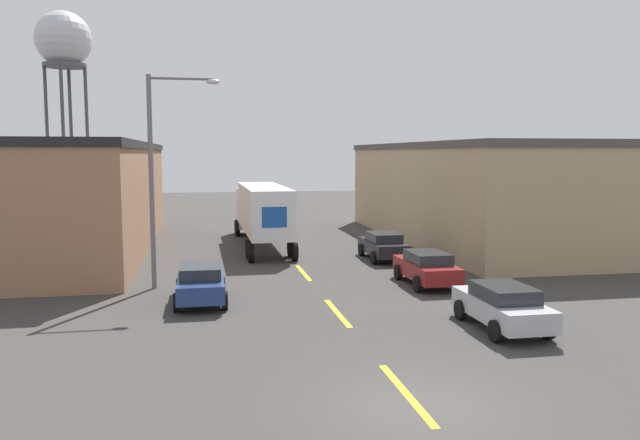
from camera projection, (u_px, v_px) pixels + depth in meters
ground_plane at (418, 407)px, 13.97m from camera, size 160.00×160.00×0.00m
road_centerline at (337, 313)px, 22.27m from camera, size 0.20×19.23×0.01m
warehouse_left at (42, 196)px, 36.54m from camera, size 12.35×26.24×6.32m
warehouse_right at (488, 191)px, 41.01m from camera, size 12.21×24.73×6.34m
semi_truck at (261, 209)px, 38.25m from camera, size 2.69×13.65×3.76m
parked_car_right_mid at (427, 267)px, 26.88m from camera, size 1.93×4.22×1.47m
parked_car_right_near at (502, 305)px, 20.11m from camera, size 1.93×4.22×1.47m
parked_car_left_far at (201, 282)px, 23.72m from camera, size 1.93×4.22×1.47m
parked_car_right_far at (383, 245)px, 33.35m from camera, size 1.93×4.22×1.47m
water_tower at (64, 44)px, 51.96m from camera, size 4.59×4.59×17.45m
street_lamp at (159, 166)px, 25.82m from camera, size 2.98×0.32×8.88m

